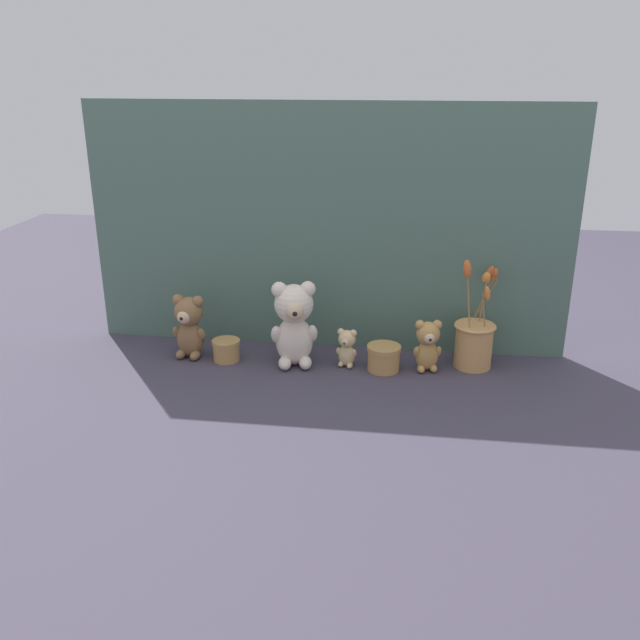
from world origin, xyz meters
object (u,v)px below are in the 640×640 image
Objects in this scene: teddy_bear_medium at (189,325)px; decorative_tin_tall at (226,350)px; teddy_bear_small at (428,344)px; teddy_bear_large at (294,322)px; decorative_tin_short at (384,358)px; teddy_bear_tiny at (347,347)px; flower_vase at (474,339)px.

decorative_tin_tall is at bearing -6.95° from teddy_bear_medium.
teddy_bear_large is at bearing -177.69° from teddy_bear_small.
teddy_bear_tiny is at bearing 173.78° from decorative_tin_short.
flower_vase is 3.99× the size of decorative_tin_tall.
decorative_tin_tall is at bearing -178.88° from teddy_bear_small.
decorative_tin_short is at bearing -1.81° from teddy_bear_medium.
teddy_bear_tiny is (-0.24, -0.00, -0.02)m from teddy_bear_small.
decorative_tin_tall is 0.49m from decorative_tin_short.
teddy_bear_small is at bearing 1.04° from teddy_bear_tiny.
teddy_bear_large reaches higher than teddy_bear_medium.
decorative_tin_tall is at bearing 178.92° from teddy_bear_large.
decorative_tin_short is at bearing -0.54° from decorative_tin_tall.
teddy_bear_small is 1.57× the size of decorative_tin_short.
flower_vase reaches higher than teddy_bear_medium.
decorative_tin_tall is (-0.62, -0.01, -0.05)m from teddy_bear_small.
teddy_bear_medium is 1.99× the size of decorative_tin_short.
teddy_bear_medium is 0.88m from flower_vase.
teddy_bear_small is (0.40, 0.02, -0.06)m from teddy_bear_large.
teddy_bear_large reaches higher than decorative_tin_short.
teddy_bear_small is at bearing 7.44° from decorative_tin_short.
teddy_bear_medium is at bearing 178.19° from decorative_tin_short.
teddy_bear_medium is at bearing 173.05° from decorative_tin_tall.
decorative_tin_tall is (-0.22, 0.00, -0.10)m from teddy_bear_large.
teddy_bear_medium is 0.61m from decorative_tin_short.
teddy_bear_large is 0.29m from decorative_tin_short.
teddy_bear_small is 0.14m from decorative_tin_short.
teddy_bear_small is 0.46× the size of flower_vase.
teddy_bear_tiny is 0.38m from decorative_tin_tall.
decorative_tin_short is (0.27, -0.00, -0.10)m from teddy_bear_large.
teddy_bear_large is at bearing -3.17° from teddy_bear_medium.
decorative_tin_short is (-0.27, -0.06, -0.05)m from flower_vase.
decorative_tin_short is (0.49, -0.00, 0.01)m from decorative_tin_tall.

